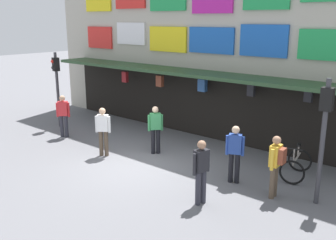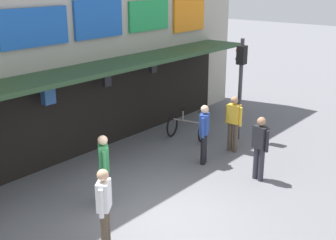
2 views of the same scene
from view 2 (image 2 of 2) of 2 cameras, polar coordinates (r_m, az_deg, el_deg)
ground_plane at (r=9.85m, az=-1.37°, el=-12.28°), size 80.00×80.00×0.00m
shopfront at (r=12.04m, az=-18.63°, el=12.36°), size 18.00×2.60×8.00m
traffic_light_far at (r=13.75m, az=9.35°, el=5.98°), size 0.30×0.33×3.20m
bicycle_parked at (r=14.01m, az=2.55°, el=-0.99°), size 0.92×1.27×1.05m
pedestrian_in_white at (r=8.38m, az=-8.22°, el=-10.89°), size 0.45×0.38×1.68m
pedestrian_in_purple at (r=13.04m, az=8.50°, el=0.08°), size 0.37×0.53×1.68m
pedestrian_in_green at (r=9.97m, az=-8.27°, el=-5.95°), size 0.40×0.43×1.68m
pedestrian_in_black at (r=12.09m, az=4.69°, el=-1.43°), size 0.49×0.35×1.68m
pedestrian_in_red at (r=11.31m, az=11.77°, el=-3.17°), size 0.29×0.52×1.68m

